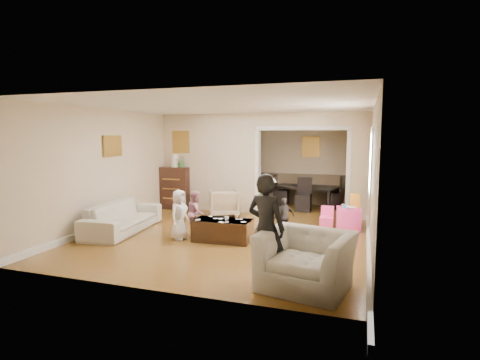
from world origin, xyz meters
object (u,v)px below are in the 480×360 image
(dresser, at_px, (175,188))
(child_kneel_a, at_px, (179,215))
(armchair_front, at_px, (305,260))
(coffee_cup, at_px, (227,219))
(dining_table, at_px, (307,196))
(table_lamp, at_px, (175,161))
(play_table, at_px, (348,219))
(adult_person, at_px, (266,228))
(child_kneel_b, at_px, (196,213))
(armchair_back, at_px, (224,203))
(coffee_table, at_px, (223,230))
(sofa, at_px, (123,217))
(cyan_cup, at_px, (344,206))
(child_toddler, at_px, (284,217))

(dresser, distance_m, child_kneel_a, 3.24)
(armchair_front, relative_size, coffee_cup, 12.77)
(dresser, distance_m, dining_table, 3.73)
(table_lamp, distance_m, play_table, 4.93)
(adult_person, height_order, child_kneel_b, adult_person)
(child_kneel_b, bearing_deg, coffee_cup, -135.86)
(table_lamp, relative_size, child_kneel_a, 0.37)
(dresser, relative_size, adult_person, 0.76)
(armchair_back, relative_size, coffee_table, 0.66)
(table_lamp, bearing_deg, armchair_back, -16.93)
(table_lamp, bearing_deg, armchair_front, -46.04)
(armchair_back, bearing_deg, coffee_cup, 86.21)
(dresser, xyz_separation_m, coffee_cup, (2.53, -2.72, -0.12))
(sofa, xyz_separation_m, cyan_cup, (4.45, 1.58, 0.21))
(child_kneel_a, bearing_deg, child_toddler, -56.89)
(table_lamp, bearing_deg, adult_person, -49.72)
(coffee_cup, relative_size, dining_table, 0.05)
(armchair_front, xyz_separation_m, play_table, (0.42, 3.42, -0.13))
(coffee_table, bearing_deg, table_lamp, 132.25)
(adult_person, distance_m, child_kneel_b, 2.86)
(play_table, bearing_deg, armchair_back, 170.28)
(armchair_back, height_order, dresser, dresser)
(child_kneel_b, bearing_deg, dresser, 13.83)
(table_lamp, bearing_deg, dresser, 0.00)
(armchair_back, distance_m, adult_person, 4.45)
(dining_table, distance_m, child_toddler, 3.30)
(adult_person, relative_size, child_toddler, 1.95)
(play_table, bearing_deg, coffee_table, -143.95)
(sofa, bearing_deg, child_toddler, -83.80)
(coffee_cup, xyz_separation_m, cyan_cup, (2.07, 1.65, 0.06))
(sofa, bearing_deg, adult_person, -122.16)
(sofa, height_order, play_table, sofa)
(dining_table, distance_m, child_kneel_b, 4.13)
(coffee_cup, bearing_deg, child_kneel_a, -173.99)
(dining_table, relative_size, adult_person, 1.12)
(adult_person, xyz_separation_m, child_kneel_b, (-2.00, 2.02, -0.31))
(armchair_front, bearing_deg, cyan_cup, 96.19)
(play_table, height_order, child_kneel_a, child_kneel_a)
(dining_table, distance_m, adult_person, 5.79)
(child_kneel_a, bearing_deg, dresser, 36.97)
(armchair_back, relative_size, dresser, 0.63)
(coffee_table, bearing_deg, play_table, 36.05)
(child_toddler, bearing_deg, dresser, -71.18)
(play_table, height_order, dining_table, dining_table)
(child_kneel_a, bearing_deg, armchair_back, 6.57)
(table_lamp, bearing_deg, child_kneel_b, -53.94)
(sofa, relative_size, armchair_back, 2.90)
(coffee_table, distance_m, child_kneel_a, 0.91)
(play_table, height_order, child_toddler, child_toddler)
(sofa, bearing_deg, table_lamp, -2.79)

